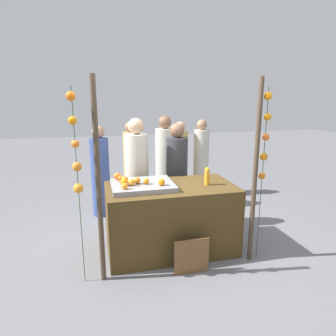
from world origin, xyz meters
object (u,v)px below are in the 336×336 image
at_px(juice_bottle, 207,177).
at_px(vendor_left, 137,180).
at_px(orange_1, 125,180).
at_px(vendor_right, 177,179).
at_px(stall_counter, 171,218).
at_px(chalkboard_sign, 191,257).
at_px(orange_0, 146,181).

bearing_deg(juice_bottle, vendor_left, 137.05).
xyz_separation_m(orange_1, juice_bottle, (1.04, -0.12, 0.00)).
bearing_deg(juice_bottle, vendor_right, 102.86).
relative_size(stall_counter, vendor_left, 0.96).
xyz_separation_m(stall_counter, chalkboard_sign, (0.09, -0.60, -0.23)).
height_order(stall_counter, orange_1, orange_1).
xyz_separation_m(vendor_left, vendor_right, (0.62, 0.05, -0.04)).
xyz_separation_m(stall_counter, juice_bottle, (0.46, -0.06, 0.55)).
bearing_deg(juice_bottle, chalkboard_sign, -124.88).
bearing_deg(stall_counter, juice_bottle, -7.75).
distance_m(chalkboard_sign, vendor_left, 1.47).
xyz_separation_m(stall_counter, vendor_right, (0.28, 0.73, 0.31)).
height_order(orange_0, chalkboard_sign, orange_0).
relative_size(orange_1, chalkboard_sign, 0.21).
bearing_deg(orange_1, chalkboard_sign, -44.38).
distance_m(stall_counter, orange_1, 0.79).
xyz_separation_m(stall_counter, orange_1, (-0.58, 0.06, 0.54)).
distance_m(orange_1, juice_bottle, 1.05).
height_order(orange_0, juice_bottle, juice_bottle).
bearing_deg(chalkboard_sign, vendor_right, 81.75).
height_order(orange_0, vendor_left, vendor_left).
distance_m(orange_0, vendor_left, 0.75).
relative_size(stall_counter, orange_0, 21.60).
relative_size(stall_counter, orange_1, 18.01).
bearing_deg(chalkboard_sign, orange_0, 126.79).
bearing_deg(stall_counter, vendor_left, 116.25).
height_order(stall_counter, vendor_left, vendor_left).
xyz_separation_m(orange_0, vendor_right, (0.61, 0.77, -0.23)).
bearing_deg(vendor_right, orange_1, -142.02).
height_order(orange_1, chalkboard_sign, orange_1).
relative_size(orange_1, juice_bottle, 0.40).
bearing_deg(stall_counter, orange_1, 174.46).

